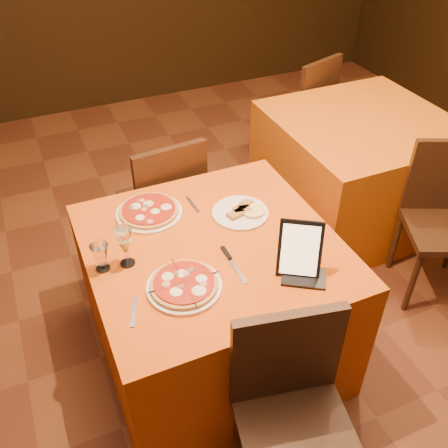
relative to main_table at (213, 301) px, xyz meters
name	(u,v)px	position (x,y,z in m)	size (l,w,h in m)	color
floor	(264,374)	(0.18, -0.25, -0.38)	(6.00, 7.00, 0.01)	#5E2D19
main_table	(213,301)	(0.00, 0.00, 0.00)	(1.10, 1.10, 0.75)	#C9500C
side_table	(357,170)	(1.37, 0.73, 0.00)	(1.10, 1.10, 0.75)	#C65D0C
chair_main_near	(297,436)	(0.00, -0.81, 0.08)	(0.42, 0.42, 0.91)	black
chair_main_far	(161,201)	(0.00, 0.80, 0.08)	(0.41, 0.41, 0.91)	#2E210F
chair_side_near	(445,229)	(1.37, -0.09, 0.08)	(0.43, 0.43, 0.91)	#311E0F
chair_side_far	(297,110)	(1.37, 1.54, 0.08)	(0.44, 0.44, 0.91)	black
pizza_near	(184,285)	(-0.21, -0.21, 0.39)	(0.31, 0.31, 0.03)	white
pizza_far	(149,212)	(-0.19, 0.32, 0.39)	(0.32, 0.32, 0.03)	white
cutlet_dish	(240,212)	(0.21, 0.15, 0.39)	(0.27, 0.27, 0.03)	white
wine_glass	(125,247)	(-0.38, 0.02, 0.47)	(0.07, 0.07, 0.19)	#FFE890
water_glass	(101,257)	(-0.48, 0.03, 0.44)	(0.07, 0.07, 0.13)	silver
tablet	(300,249)	(0.26, -0.30, 0.49)	(0.18, 0.02, 0.24)	black
knife	(234,266)	(0.03, -0.18, 0.38)	(0.23, 0.02, 0.01)	silver
fork_near	(134,311)	(-0.43, -0.25, 0.38)	(0.16, 0.02, 0.01)	silver
fork_far	(193,205)	(0.02, 0.31, 0.38)	(0.14, 0.02, 0.01)	silver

